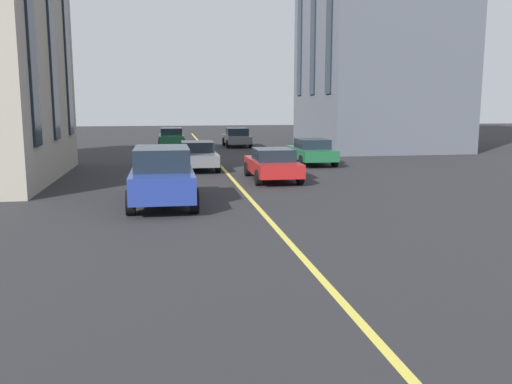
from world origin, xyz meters
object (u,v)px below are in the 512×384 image
(car_green_mid, at_px, (171,137))
(car_red_trailing, at_px, (273,164))
(car_green_parked_b, at_px, (311,151))
(car_blue_near, at_px, (162,175))
(car_grey_far, at_px, (198,155))
(car_grey_oncoming, at_px, (237,137))

(car_green_mid, distance_m, car_red_trailing, 19.64)
(car_green_parked_b, bearing_deg, car_red_trailing, 150.08)
(car_blue_near, bearing_deg, car_green_parked_b, -36.61)
(car_grey_far, height_order, car_red_trailing, same)
(car_grey_far, bearing_deg, car_blue_near, 169.69)
(car_grey_far, bearing_deg, car_red_trailing, -146.57)
(car_grey_oncoming, distance_m, car_red_trailing, 17.99)
(car_green_parked_b, xyz_separation_m, car_red_trailing, (-5.63, 3.24, 0.00))
(car_grey_oncoming, relative_size, car_green_mid, 0.89)
(car_grey_far, distance_m, car_red_trailing, 5.31)
(car_grey_oncoming, bearing_deg, car_red_trailing, 177.34)
(car_grey_oncoming, height_order, car_green_mid, car_grey_oncoming)
(car_green_parked_b, distance_m, car_blue_near, 13.21)
(car_grey_oncoming, distance_m, car_green_mid, 5.01)
(car_grey_oncoming, xyz_separation_m, car_grey_far, (-13.54, 3.76, 0.00))
(car_blue_near, bearing_deg, car_red_trailing, -43.03)
(car_blue_near, bearing_deg, car_grey_oncoming, -13.41)
(car_grey_far, xyz_separation_m, car_green_parked_b, (1.20, -6.17, 0.00))
(car_grey_far, relative_size, car_green_mid, 1.00)
(car_green_mid, relative_size, car_red_trailing, 1.00)
(car_grey_oncoming, xyz_separation_m, car_green_parked_b, (-12.34, -2.41, 0.00))
(car_grey_far, distance_m, car_green_mid, 14.84)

